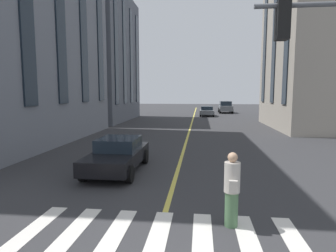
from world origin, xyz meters
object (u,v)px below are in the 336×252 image
(car_black_trailing, at_px, (118,154))
(car_grey_oncoming, at_px, (207,111))
(car_grey_mid, at_px, (225,107))
(pedestrian_near, at_px, (232,189))

(car_black_trailing, distance_m, car_grey_oncoming, 29.13)
(car_black_trailing, relative_size, car_grey_oncoming, 1.00)
(car_grey_oncoming, bearing_deg, car_grey_mid, -25.32)
(car_black_trailing, xyz_separation_m, car_grey_oncoming, (28.82, -4.24, 0.00))
(car_black_trailing, height_order, car_grey_oncoming, same)
(car_black_trailing, xyz_separation_m, car_grey_mid, (35.40, -7.35, 0.27))
(pedestrian_near, bearing_deg, car_grey_oncoming, -0.17)
(car_black_trailing, distance_m, car_grey_mid, 36.15)
(car_grey_mid, xyz_separation_m, pedestrian_near, (-39.91, 3.21, -0.04))
(car_black_trailing, bearing_deg, pedestrian_near, -137.44)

